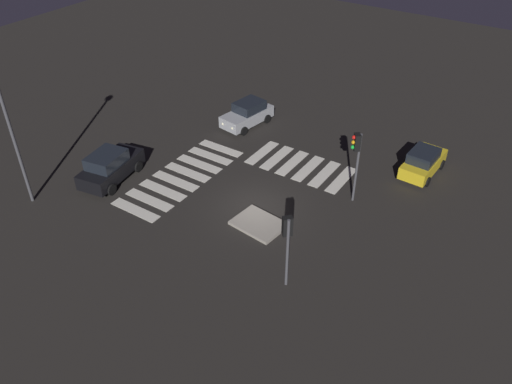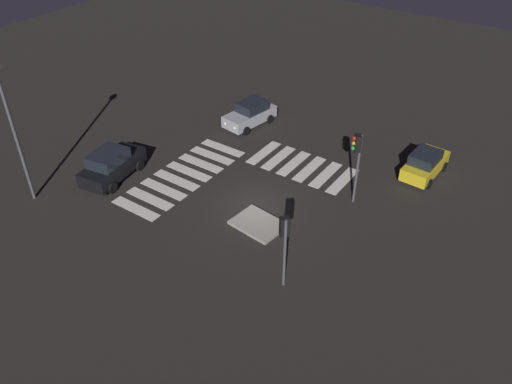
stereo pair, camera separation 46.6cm
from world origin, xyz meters
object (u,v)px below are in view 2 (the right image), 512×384
car_black (112,165)px  traffic_light_west (285,235)px  traffic_island (258,224)px  street_lamp (8,111)px  car_silver (250,114)px  traffic_light_south (357,152)px  car_yellow (425,164)px

car_black → traffic_light_west: size_ratio=1.19×
traffic_island → traffic_light_west: bearing=139.6°
traffic_island → street_lamp: bearing=23.6°
car_black → car_silver: car_black is taller
car_black → traffic_light_south: size_ratio=1.06×
car_silver → street_lamp: bearing=-10.8°
street_lamp → car_yellow: bearing=-139.6°
car_yellow → traffic_light_south: bearing=156.9°
traffic_light_south → street_lamp: bearing=-6.2°
street_lamp → car_black: bearing=-119.1°
car_yellow → traffic_light_south: size_ratio=0.90×
traffic_island → car_yellow: (-5.60, -9.78, 0.73)m
car_silver → traffic_light_west: (-10.25, 11.93, 2.08)m
car_yellow → car_black: (15.43, 11.00, 0.12)m
traffic_island → car_silver: bearing=-52.8°
traffic_light_west → traffic_light_south: size_ratio=0.89×
car_black → car_silver: size_ratio=1.10×
car_black → street_lamp: 6.55m
car_yellow → traffic_light_west: size_ratio=1.01×
car_black → traffic_light_south: traffic_light_south is taller
car_silver → street_lamp: size_ratio=0.50×
car_yellow → traffic_light_west: traffic_light_west is taller
car_black → traffic_light_west: bearing=-106.5°
traffic_island → car_black: (9.83, 1.23, 0.85)m
traffic_island → car_yellow: size_ratio=0.74×
traffic_island → traffic_light_west: traffic_light_west is taller
car_yellow → street_lamp: size_ratio=0.48×
car_yellow → traffic_light_west: (2.25, 12.63, 2.11)m
traffic_light_south → car_black: bearing=-14.7°
car_yellow → car_silver: car_silver is taller
traffic_island → street_lamp: (12.08, 5.28, 5.47)m
traffic_island → car_black: car_black is taller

